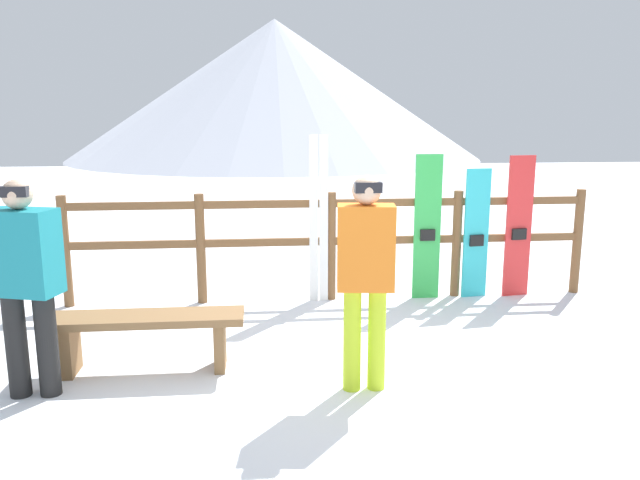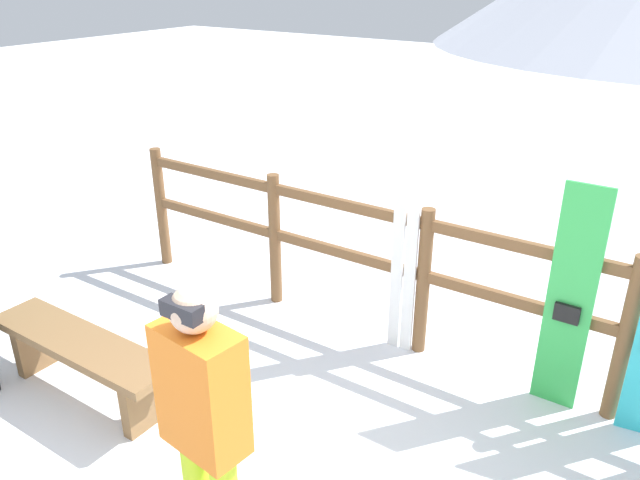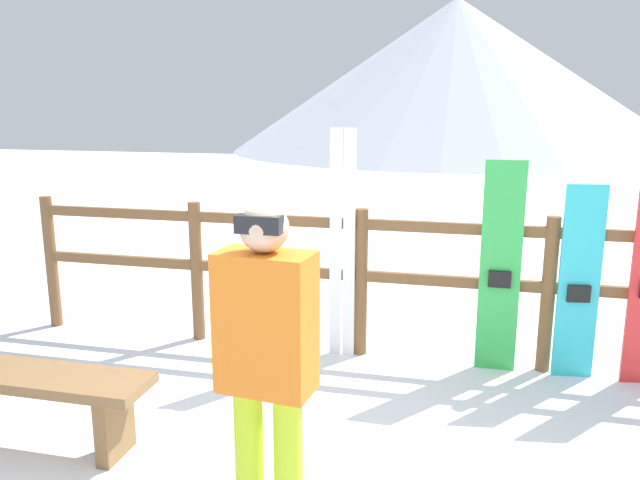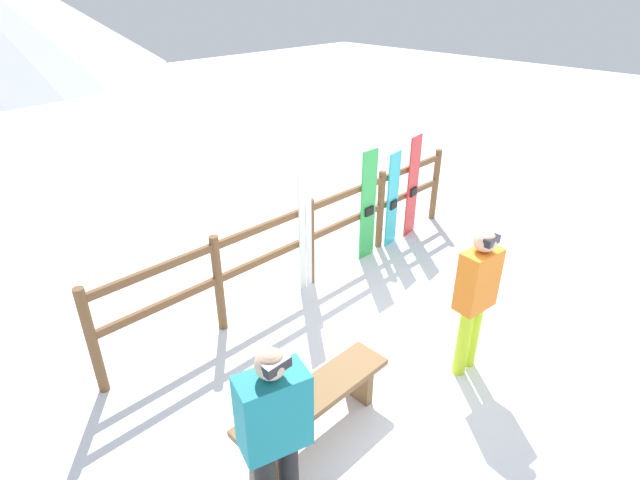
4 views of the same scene
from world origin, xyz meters
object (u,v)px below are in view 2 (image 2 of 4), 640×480
object	(u,v)px
bench	(82,353)
ski_pair_white	(405,243)
person_orange	(204,417)
snowboard_green	(570,302)

from	to	relation	value
bench	ski_pair_white	world-z (taller)	ski_pair_white
bench	person_orange	bearing A→B (deg)	-16.58
ski_pair_white	snowboard_green	bearing A→B (deg)	-0.17
bench	ski_pair_white	size ratio (longest dim) A/B	0.86
person_orange	bench	bearing A→B (deg)	163.42
ski_pair_white	bench	bearing A→B (deg)	-131.25
person_orange	snowboard_green	xyz separation A→B (m)	(1.04, 2.20, -0.13)
person_orange	snowboard_green	world-z (taller)	person_orange
snowboard_green	person_orange	bearing A→B (deg)	-115.30
bench	snowboard_green	bearing A→B (deg)	32.72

